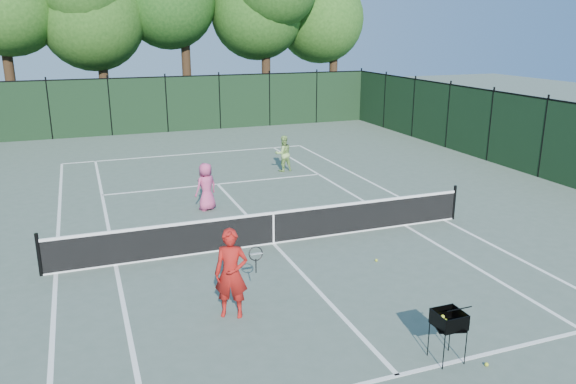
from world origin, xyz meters
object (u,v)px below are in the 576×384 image
object	(u,v)px
loose_ball_near_cart	(487,364)
loose_ball_midcourt	(376,260)
player_green	(283,153)
coach	(231,273)
player_pink	(206,187)
ball_hopper	(449,320)

from	to	relation	value
loose_ball_near_cart	loose_ball_midcourt	bearing A→B (deg)	84.66
player_green	loose_ball_near_cart	distance (m)	14.19
loose_ball_midcourt	player_green	bearing A→B (deg)	84.12
loose_ball_near_cart	coach	bearing A→B (deg)	138.07
player_pink	loose_ball_near_cart	size ratio (longest dim) A/B	22.54
loose_ball_midcourt	loose_ball_near_cart	bearing A→B (deg)	-95.34
coach	loose_ball_near_cart	xyz separation A→B (m)	(3.65, -3.28, -0.89)
ball_hopper	loose_ball_near_cart	distance (m)	1.02
player_green	ball_hopper	world-z (taller)	player_green
ball_hopper	loose_ball_near_cart	bearing A→B (deg)	-20.73
coach	loose_ball_midcourt	bearing A→B (deg)	43.56
player_green	loose_ball_near_cart	xyz separation A→B (m)	(-1.41, -14.11, -0.70)
loose_ball_midcourt	ball_hopper	bearing A→B (deg)	-103.03
ball_hopper	coach	bearing A→B (deg)	153.91
player_green	loose_ball_near_cart	bearing A→B (deg)	80.14
player_green	player_pink	bearing A→B (deg)	39.74
player_green	ball_hopper	bearing A→B (deg)	77.72
ball_hopper	loose_ball_near_cart	xyz separation A→B (m)	(0.55, -0.42, -0.75)
player_green	loose_ball_near_cart	size ratio (longest dim) A/B	21.44
player_pink	player_green	distance (m)	5.58
coach	loose_ball_midcourt	world-z (taller)	coach
player_green	loose_ball_midcourt	bearing A→B (deg)	79.96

